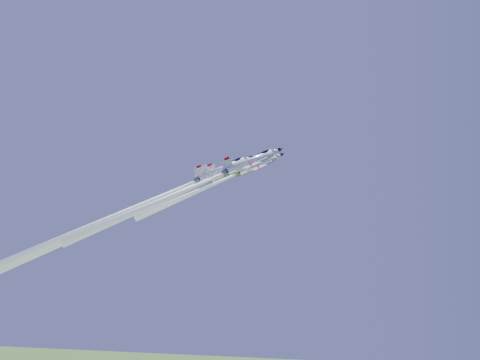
% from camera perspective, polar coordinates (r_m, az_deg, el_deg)
% --- Properties ---
extents(jet_lead, '(25.37, 19.13, 25.10)m').
position_cam_1_polar(jet_lead, '(124.30, -2.35, -0.22)').
color(jet_lead, white).
extents(jet_left, '(41.66, 31.91, 47.62)m').
position_cam_1_polar(jet_left, '(125.51, -9.63, -2.61)').
color(jet_left, white).
extents(jet_right, '(31.59, 24.00, 33.18)m').
position_cam_1_polar(jet_right, '(110.96, -5.62, -0.99)').
color(jet_right, white).
extents(jet_slot, '(35.96, 27.48, 40.20)m').
position_cam_1_polar(jet_slot, '(115.80, -10.06, -2.43)').
color(jet_slot, white).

